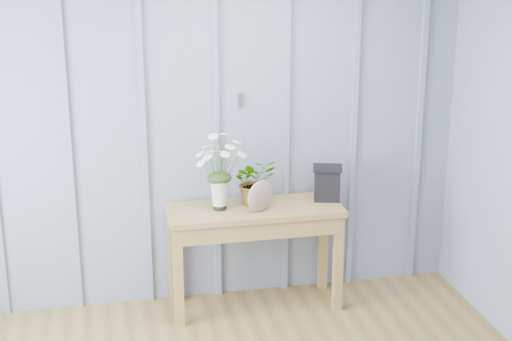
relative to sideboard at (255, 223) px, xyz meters
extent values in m
cube|color=gray|center=(-0.47, 0.25, 0.61)|extent=(4.00, 0.01, 2.50)
cube|color=#A2A1A6|center=(-0.05, 0.24, 0.81)|extent=(0.03, 0.01, 0.10)
cube|color=gray|center=(-1.22, 0.24, 0.61)|extent=(0.04, 0.03, 2.50)
cube|color=gray|center=(-0.72, 0.24, 0.61)|extent=(0.04, 0.03, 2.50)
cube|color=gray|center=(-0.22, 0.24, 0.61)|extent=(0.04, 0.03, 2.50)
cube|color=gray|center=(0.28, 0.24, 0.61)|extent=(0.04, 0.03, 2.50)
cube|color=gray|center=(0.78, 0.24, 0.61)|extent=(0.04, 0.03, 2.50)
cube|color=gray|center=(1.28, 0.24, 0.61)|extent=(0.04, 0.03, 2.50)
cube|color=olive|center=(0.00, 0.00, 0.09)|extent=(1.20, 0.45, 0.04)
cube|color=olive|center=(0.00, 0.00, 0.01)|extent=(1.13, 0.42, 0.12)
cube|color=olive|center=(-0.55, -0.18, -0.28)|extent=(0.06, 0.06, 0.71)
cube|color=olive|center=(0.56, -0.18, -0.28)|extent=(0.06, 0.06, 0.71)
cube|color=olive|center=(-0.55, 0.18, -0.28)|extent=(0.06, 0.06, 0.71)
cube|color=olive|center=(0.56, 0.18, -0.28)|extent=(0.06, 0.06, 0.71)
cylinder|color=black|center=(-0.24, 0.01, 0.14)|extent=(0.09, 0.09, 0.06)
cone|color=silver|center=(-0.24, 0.01, 0.23)|extent=(0.15, 0.15, 0.21)
ellipsoid|color=#213515|center=(-0.24, 0.01, 0.34)|extent=(0.17, 0.14, 0.09)
imported|color=#213515|center=(0.01, 0.07, 0.28)|extent=(0.33, 0.30, 0.33)
ellipsoid|color=brown|center=(0.02, -0.09, 0.22)|extent=(0.22, 0.16, 0.22)
cube|color=black|center=(0.53, 0.05, 0.23)|extent=(0.21, 0.18, 0.22)
cube|color=black|center=(0.53, 0.05, 0.35)|extent=(0.24, 0.21, 0.02)
camera|label=1|loc=(-1.02, -4.95, 1.98)|focal=55.00mm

